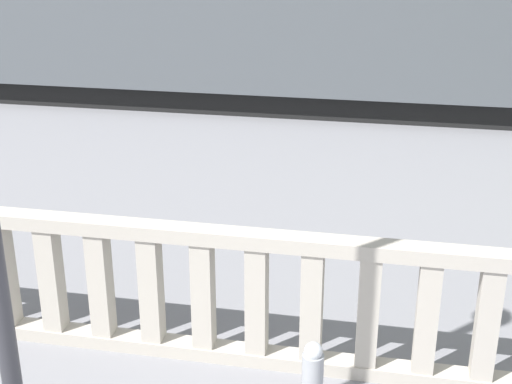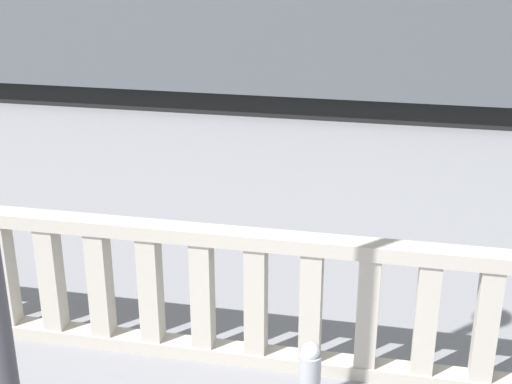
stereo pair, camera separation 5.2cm
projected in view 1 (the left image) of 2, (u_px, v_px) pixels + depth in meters
name	position (u px, v px, depth m)	size (l,w,h in m)	color
balustrade	(312.00, 305.00, 6.74)	(16.60, 0.24, 1.41)	#ADA599
parking_meter	(313.00, 374.00, 5.21)	(0.16, 0.16, 1.29)	silver
train_near	(243.00, 22.00, 16.05)	(28.46, 2.62, 4.24)	black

